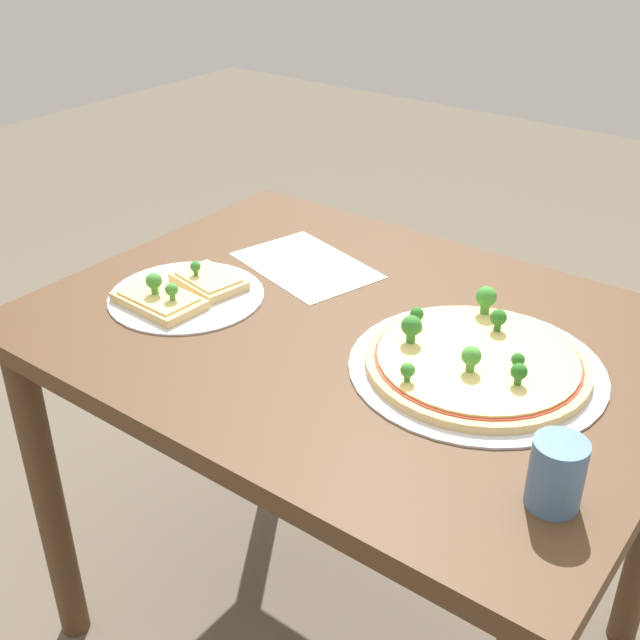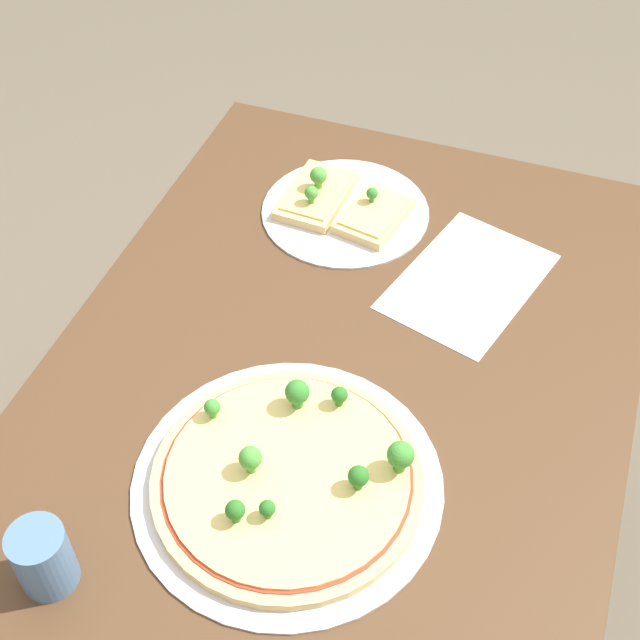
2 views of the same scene
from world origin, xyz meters
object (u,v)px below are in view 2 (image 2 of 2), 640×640
Objects in this scene: pizza_tray_slice at (342,205)px; drinking_cup at (43,558)px; dining_table at (344,403)px; pizza_tray_whole at (288,477)px.

drinking_cup reaches higher than pizza_tray_slice.
pizza_tray_slice is at bearing 171.80° from drinking_cup.
dining_table is 2.71× the size of pizza_tray_whole.
pizza_tray_whole is 4.29× the size of drinking_cup.
pizza_tray_whole is at bearing 0.01° from dining_table.
drinking_cup is at bearing -44.99° from pizza_tray_whole.
dining_table is at bearing 19.60° from pizza_tray_slice.
dining_table is 11.64× the size of drinking_cup.
pizza_tray_whole is 0.31m from drinking_cup.
pizza_tray_whole reaches higher than dining_table.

